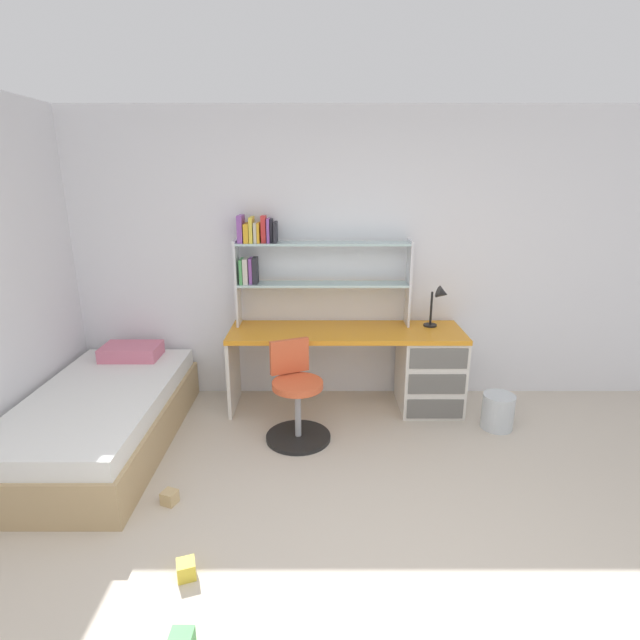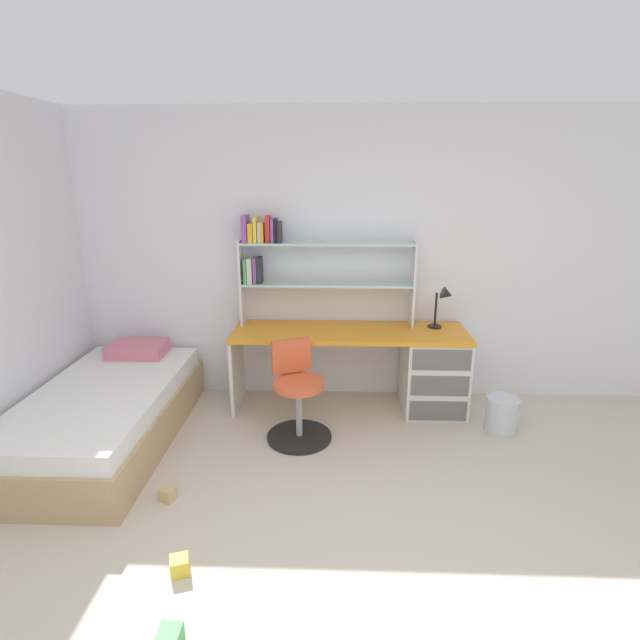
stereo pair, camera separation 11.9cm
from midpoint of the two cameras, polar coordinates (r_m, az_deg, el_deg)
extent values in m
cube|color=silver|center=(4.50, 5.50, 7.10)|extent=(6.12, 0.06, 2.61)
cube|color=orange|center=(4.30, 4.24, -1.47)|extent=(2.05, 0.60, 0.04)
cube|color=silver|center=(4.52, 13.83, -5.97)|extent=(0.53, 0.57, 0.69)
cube|color=silver|center=(4.50, -8.88, -5.75)|extent=(0.03, 0.54, 0.69)
cube|color=#64625E|center=(4.36, 14.36, -10.23)|extent=(0.48, 0.01, 0.18)
cube|color=#64625E|center=(4.26, 14.59, -7.45)|extent=(0.48, 0.01, 0.18)
cube|color=#64625E|center=(4.17, 14.82, -4.55)|extent=(0.48, 0.01, 0.18)
cube|color=silver|center=(4.43, -8.32, 4.35)|extent=(0.02, 0.22, 0.76)
cube|color=silver|center=(4.42, 11.54, 4.16)|extent=(0.02, 0.22, 0.76)
cube|color=silver|center=(4.36, 1.60, 4.19)|extent=(1.50, 0.22, 0.02)
cube|color=silver|center=(4.30, 1.63, 8.91)|extent=(1.50, 0.22, 0.02)
cube|color=#4CA559|center=(4.40, -7.83, 5.72)|extent=(0.03, 0.18, 0.22)
cube|color=beige|center=(4.39, -7.32, 5.78)|extent=(0.04, 0.18, 0.22)
cube|color=purple|center=(4.39, -6.77, 5.79)|extent=(0.03, 0.13, 0.22)
cube|color=#26262D|center=(4.38, -6.27, 5.82)|extent=(0.04, 0.13, 0.23)
cube|color=purple|center=(4.35, -7.90, 10.52)|extent=(0.04, 0.19, 0.23)
cube|color=gold|center=(4.34, -7.19, 10.08)|extent=(0.04, 0.20, 0.16)
cube|color=yellow|center=(4.33, -6.66, 10.45)|extent=(0.03, 0.19, 0.22)
cube|color=beige|center=(4.33, -6.19, 10.15)|extent=(0.03, 0.17, 0.17)
cube|color=gold|center=(4.33, -5.84, 10.14)|extent=(0.02, 0.18, 0.17)
cube|color=red|center=(4.32, -5.28, 10.54)|extent=(0.04, 0.12, 0.23)
cube|color=purple|center=(4.31, -4.71, 10.39)|extent=(0.02, 0.16, 0.20)
cube|color=#26262D|center=(4.31, -4.36, 10.37)|extent=(0.02, 0.12, 0.20)
cube|color=#26262D|center=(4.31, -3.93, 10.21)|extent=(0.03, 0.19, 0.18)
cylinder|color=black|center=(4.50, 13.95, -0.73)|extent=(0.12, 0.12, 0.02)
cylinder|color=black|center=(4.45, 14.09, 1.21)|extent=(0.02, 0.02, 0.30)
cone|color=black|center=(4.39, 15.38, 2.91)|extent=(0.12, 0.11, 0.13)
cylinder|color=black|center=(4.06, -1.57, -13.43)|extent=(0.52, 0.52, 0.03)
cylinder|color=#A5A8AD|center=(3.96, -1.59, -10.81)|extent=(0.05, 0.05, 0.45)
cylinder|color=#D85933|center=(3.85, -1.62, -7.53)|extent=(0.40, 0.40, 0.05)
cube|color=#D85933|center=(3.94, -2.51, -4.19)|extent=(0.31, 0.16, 0.28)
cube|color=tan|center=(4.27, -22.92, -11.02)|extent=(1.03, 1.95, 0.32)
cube|color=white|center=(4.18, -23.28, -8.24)|extent=(0.97, 1.89, 0.14)
cube|color=#D8728C|center=(4.74, -19.85, -3.22)|extent=(0.50, 0.32, 0.12)
cylinder|color=silver|center=(4.38, 21.17, -10.24)|extent=(0.26, 0.26, 0.30)
cube|color=#479E51|center=(2.69, -15.67, -32.22)|extent=(0.10, 0.10, 0.10)
cube|color=tan|center=(3.51, -16.33, -18.89)|extent=(0.11, 0.11, 0.09)
cube|color=gold|center=(3.00, -14.86, -25.96)|extent=(0.12, 0.12, 0.09)
camera|label=1|loc=(0.06, -89.04, 0.29)|focal=27.45mm
camera|label=2|loc=(0.06, 90.96, -0.29)|focal=27.45mm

